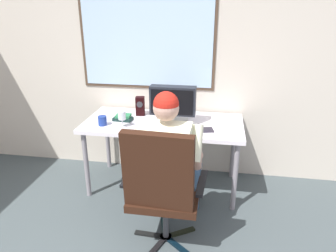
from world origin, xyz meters
TOP-DOWN VIEW (x-y plane):
  - wall_rear at (-0.01, 2.69)m, footprint 4.98×0.08m
  - desk at (0.11, 2.25)m, footprint 1.57×0.75m
  - office_chair at (0.27, 1.32)m, footprint 0.64×0.57m
  - person_seated at (0.28, 1.60)m, footprint 0.54×0.79m
  - crt_monitor at (0.21, 2.24)m, footprint 0.45×0.23m
  - wine_glass at (-0.25, 2.05)m, footprint 0.07×0.07m
  - desk_speaker at (-0.16, 2.42)m, footprint 0.10×0.09m
  - book_stack at (-0.30, 2.23)m, footprint 0.20×0.14m
  - cd_case at (0.54, 2.09)m, footprint 0.17×0.15m
  - coffee_mug at (-0.45, 2.06)m, footprint 0.08×0.08m

SIDE VIEW (x-z plane):
  - office_chair at x=0.27m, z-range 0.06..1.11m
  - person_seated at x=0.28m, z-range 0.03..1.29m
  - desk at x=0.11m, z-range 0.30..1.04m
  - cd_case at x=0.54m, z-range 0.74..0.75m
  - book_stack at x=-0.30m, z-range 0.73..0.79m
  - coffee_mug at x=-0.45m, z-range 0.74..0.83m
  - desk_speaker at x=-0.16m, z-range 0.74..0.93m
  - wine_glass at x=-0.25m, z-range 0.76..0.92m
  - crt_monitor at x=0.21m, z-range 0.76..1.13m
  - wall_rear at x=-0.01m, z-range 0.01..2.67m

